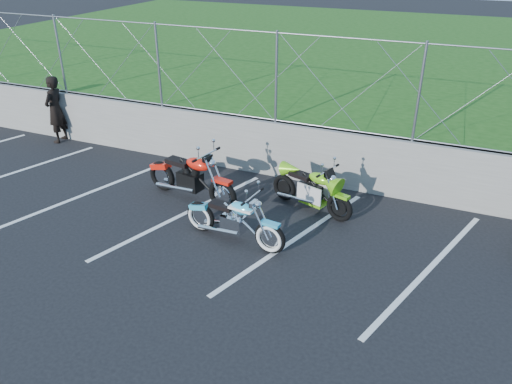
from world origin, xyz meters
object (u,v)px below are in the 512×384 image
at_px(cruiser_turquoise, 235,222).
at_px(sportbike_green, 312,191).
at_px(naked_orange, 192,179).
at_px(person_standing, 55,110).

relative_size(cruiser_turquoise, sportbike_green, 1.12).
relative_size(naked_orange, person_standing, 1.30).
xyz_separation_m(sportbike_green, person_standing, (-7.54, 1.02, 0.46)).
bearing_deg(naked_orange, sportbike_green, 23.39).
relative_size(sportbike_green, person_standing, 1.05).
height_order(naked_orange, sportbike_green, naked_orange).
xyz_separation_m(naked_orange, sportbike_green, (2.46, 0.57, -0.06)).
bearing_deg(sportbike_green, cruiser_turquoise, -101.09).
xyz_separation_m(naked_orange, person_standing, (-5.08, 1.59, 0.40)).
bearing_deg(cruiser_turquoise, naked_orange, 151.03).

